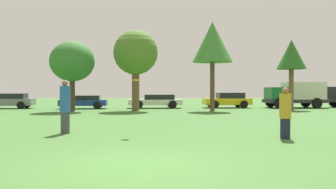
{
  "coord_description": "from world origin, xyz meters",
  "views": [
    {
      "loc": [
        0.31,
        -7.85,
        1.6
      ],
      "look_at": [
        0.86,
        5.62,
        1.41
      ],
      "focal_mm": 39.3,
      "sensor_mm": 36.0,
      "label": 1
    }
  ],
  "objects": [
    {
      "name": "frisbee",
      "position": [
        -0.27,
        4.93,
        1.92
      ],
      "size": [
        0.27,
        0.27,
        0.05
      ],
      "color": "orange"
    },
    {
      "name": "tree_1",
      "position": [
        -5.51,
        18.89,
        3.58
      ],
      "size": [
        3.2,
        3.2,
        5.06
      ],
      "color": "#473323",
      "rests_on": "ground"
    },
    {
      "name": "tree_2",
      "position": [
        -0.98,
        19.71,
        4.28
      ],
      "size": [
        3.33,
        3.33,
        6.02
      ],
      "color": "brown",
      "rests_on": "ground"
    },
    {
      "name": "person_thrower",
      "position": [
        -2.86,
        5.53,
        0.97
      ],
      "size": [
        0.38,
        0.38,
        1.93
      ],
      "rotation": [
        0.0,
        0.0,
        -0.22
      ],
      "color": "#3F3F47",
      "rests_on": "ground"
    },
    {
      "name": "parked_car_yellow",
      "position": [
        6.76,
        23.56,
        0.68
      ],
      "size": [
        4.07,
        2.16,
        1.3
      ],
      "rotation": [
        0.0,
        0.0,
        3.19
      ],
      "color": "gold",
      "rests_on": "ground"
    },
    {
      "name": "parked_car_grey",
      "position": [
        -11.65,
        23.15,
        0.65
      ],
      "size": [
        4.22,
        2.0,
        1.25
      ],
      "rotation": [
        0.0,
        0.0,
        3.19
      ],
      "color": "slate",
      "rests_on": "ground"
    },
    {
      "name": "tree_4",
      "position": [
        11.04,
        20.21,
        4.21
      ],
      "size": [
        2.27,
        2.27,
        5.44
      ],
      "color": "brown",
      "rests_on": "ground"
    },
    {
      "name": "parked_car_blue",
      "position": [
        -5.34,
        22.62,
        0.59
      ],
      "size": [
        3.91,
        2.03,
        1.09
      ],
      "rotation": [
        0.0,
        0.0,
        3.19
      ],
      "color": "#1E389E",
      "rests_on": "ground"
    },
    {
      "name": "parked_car_white",
      "position": [
        0.59,
        23.24,
        0.62
      ],
      "size": [
        4.59,
        2.19,
        1.15
      ],
      "rotation": [
        0.0,
        0.0,
        3.19
      ],
      "color": "silver",
      "rests_on": "ground"
    },
    {
      "name": "delivery_truck_green",
      "position": [
        12.69,
        23.4,
        1.21
      ],
      "size": [
        5.31,
        2.49,
        2.21
      ],
      "rotation": [
        0.0,
        0.0,
        3.19
      ],
      "color": "#2D2D33",
      "rests_on": "ground"
    },
    {
      "name": "ground_plane",
      "position": [
        0.0,
        0.0,
        0.0
      ],
      "size": [
        120.0,
        120.0,
        0.0
      ],
      "primitive_type": "plane",
      "color": "#3D6B2D"
    },
    {
      "name": "person_catcher",
      "position": [
        4.58,
        3.84,
        0.82
      ],
      "size": [
        0.37,
        0.37,
        1.66
      ],
      "rotation": [
        0.0,
        0.0,
        2.92
      ],
      "color": "#191E33",
      "rests_on": "ground"
    },
    {
      "name": "tree_3",
      "position": [
        4.68,
        19.04,
        5.04
      ],
      "size": [
        2.97,
        2.97,
        6.57
      ],
      "color": "brown",
      "rests_on": "ground"
    }
  ]
}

